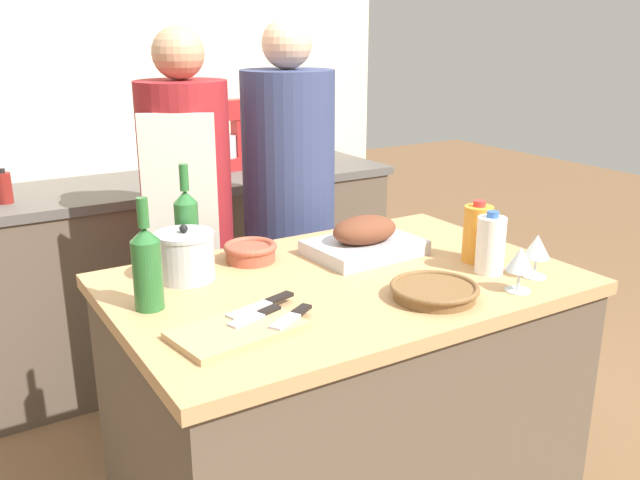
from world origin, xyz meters
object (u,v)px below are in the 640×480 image
(wicker_basket, at_px, (434,291))
(person_cook_aproned, at_px, (188,224))
(knife_chef, at_px, (263,304))
(condiment_bottle_short, at_px, (322,148))
(condiment_bottle_extra, at_px, (4,188))
(wine_bottle_green, at_px, (147,266))
(stand_mixer, at_px, (228,141))
(mixing_bowl, at_px, (250,251))
(wine_bottle_dark, at_px, (187,225))
(milk_jug, at_px, (491,245))
(knife_bread, at_px, (293,316))
(roasting_pan, at_px, (365,240))
(juice_jug, at_px, (477,233))
(knife_paring, at_px, (257,315))
(wine_glass_left, at_px, (537,248))
(wine_glass_right, at_px, (520,261))
(person_cook_guest, at_px, (289,209))
(stock_pot, at_px, (185,256))
(condiment_bottle_tall, at_px, (279,157))

(wicker_basket, bearing_deg, person_cook_aproned, 105.11)
(wicker_basket, xyz_separation_m, knife_chef, (-0.43, 0.16, -0.00))
(condiment_bottle_short, bearing_deg, condiment_bottle_extra, -176.72)
(knife_chef, xyz_separation_m, person_cook_aproned, (0.14, 0.91, -0.03))
(wine_bottle_green, height_order, stand_mixer, stand_mixer)
(mixing_bowl, relative_size, wine_bottle_dark, 0.54)
(milk_jug, xyz_separation_m, condiment_bottle_extra, (-1.11, 1.56, -0.00))
(wine_bottle_dark, distance_m, condiment_bottle_short, 1.61)
(knife_bread, distance_m, condiment_bottle_extra, 1.64)
(roasting_pan, distance_m, condiment_bottle_extra, 1.52)
(wine_bottle_green, distance_m, wine_bottle_dark, 0.35)
(juice_jug, distance_m, knife_paring, 0.80)
(wicker_basket, xyz_separation_m, knife_paring, (-0.48, 0.10, -0.00))
(juice_jug, xyz_separation_m, wine_glass_left, (0.04, -0.20, 0.00))
(juice_jug, bearing_deg, wine_glass_right, -108.41)
(condiment_bottle_short, relative_size, person_cook_aproned, 0.10)
(condiment_bottle_extra, bearing_deg, knife_paring, -76.70)
(knife_bread, relative_size, person_cook_guest, 0.09)
(person_cook_aproned, bearing_deg, stock_pot, -82.75)
(wine_glass_right, relative_size, knife_paring, 0.80)
(wine_bottle_green, bearing_deg, condiment_bottle_extra, 97.38)
(stock_pot, relative_size, juice_jug, 0.89)
(juice_jug, height_order, wine_bottle_dark, wine_bottle_dark)
(knife_paring, bearing_deg, knife_chef, 50.71)
(wicker_basket, xyz_separation_m, milk_jug, (0.27, 0.07, 0.06))
(person_cook_guest, bearing_deg, wine_bottle_green, -138.27)
(condiment_bottle_tall, height_order, person_cook_aproned, person_cook_aproned)
(stock_pot, distance_m, stand_mixer, 1.50)
(roasting_pan, xyz_separation_m, stand_mixer, (0.16, 1.39, 0.11))
(mixing_bowl, relative_size, knife_bread, 1.09)
(juice_jug, bearing_deg, condiment_bottle_short, 75.72)
(person_cook_aproned, bearing_deg, wine_glass_right, -37.08)
(wicker_basket, bearing_deg, wine_glass_right, -19.44)
(stock_pot, relative_size, milk_jug, 0.91)
(knife_bread, bearing_deg, stand_mixer, 70.61)
(wine_glass_right, distance_m, knife_paring, 0.73)
(roasting_pan, bearing_deg, mixing_bowl, 158.80)
(roasting_pan, relative_size, juice_jug, 1.87)
(mixing_bowl, height_order, person_cook_guest, person_cook_guest)
(juice_jug, height_order, knife_chef, juice_jug)
(knife_chef, distance_m, knife_bread, 0.11)
(stock_pot, distance_m, knife_chef, 0.34)
(mixing_bowl, bearing_deg, wine_glass_left, -41.11)
(wine_glass_left, height_order, condiment_bottle_short, condiment_bottle_short)
(mixing_bowl, bearing_deg, roasting_pan, -21.20)
(wine_bottle_dark, xyz_separation_m, knife_chef, (0.03, -0.45, -0.10))
(person_cook_aproned, relative_size, person_cook_guest, 0.98)
(knife_paring, bearing_deg, wine_bottle_dark, 87.74)
(condiment_bottle_short, bearing_deg, wine_glass_left, -101.38)
(wine_glass_right, height_order, condiment_bottle_short, condiment_bottle_short)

